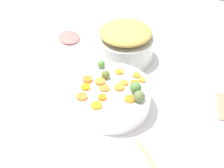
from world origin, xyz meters
name	(u,v)px	position (x,y,z in m)	size (l,w,h in m)	color
tabletop	(110,120)	(0.00, 0.00, 0.01)	(2.40, 2.40, 0.02)	silver
serving_bowl_carrots	(112,97)	(0.03, -0.05, 0.07)	(0.29, 0.29, 0.11)	white
metal_pot	(125,48)	(0.17, -0.35, 0.08)	(0.25, 0.25, 0.11)	#B6BFB6
stuffing_mound	(126,32)	(0.17, -0.35, 0.16)	(0.23, 0.23, 0.06)	tan
carrot_slice_0	(104,88)	(0.04, -0.02, 0.13)	(0.04, 0.04, 0.01)	orange
carrot_slice_1	(130,99)	(-0.06, -0.03, 0.13)	(0.04, 0.04, 0.01)	orange
carrot_slice_2	(86,87)	(0.10, 0.01, 0.13)	(0.03, 0.03, 0.01)	orange
carrot_slice_3	(87,79)	(0.12, -0.02, 0.13)	(0.04, 0.04, 0.01)	orange
carrot_slice_4	(82,97)	(0.08, 0.06, 0.13)	(0.04, 0.04, 0.01)	orange
carrot_slice_5	(135,83)	(-0.03, -0.11, 0.13)	(0.03, 0.03, 0.01)	orange
carrot_slice_6	(119,72)	(0.05, -0.13, 0.13)	(0.03, 0.03, 0.01)	orange
carrot_slice_7	(142,80)	(-0.04, -0.14, 0.13)	(0.03, 0.03, 0.01)	orange
carrot_slice_8	(102,97)	(0.02, 0.02, 0.13)	(0.03, 0.03, 0.01)	orange
carrot_slice_9	(100,82)	(0.08, -0.04, 0.13)	(0.04, 0.04, 0.01)	orange
carrot_slice_10	(125,83)	(0.00, -0.09, 0.13)	(0.03, 0.03, 0.01)	orange
carrot_slice_11	(118,87)	(0.00, -0.06, 0.13)	(0.04, 0.04, 0.01)	orange
carrot_slice_12	(137,75)	(-0.01, -0.15, 0.13)	(0.03, 0.03, 0.01)	orange
carrot_slice_13	(96,105)	(0.01, 0.06, 0.13)	(0.04, 0.04, 0.01)	orange
brussels_sprout_0	(139,96)	(-0.09, -0.04, 0.15)	(0.04, 0.04, 0.04)	#5A6B3B
brussels_sprout_1	(106,75)	(0.08, -0.08, 0.14)	(0.03, 0.03, 0.03)	#586B2B
brussels_sprout_2	(101,64)	(0.13, -0.12, 0.14)	(0.03, 0.03, 0.03)	#4D8139
brussels_sprout_3	(136,88)	(-0.06, -0.07, 0.15)	(0.04, 0.04, 0.04)	#487538
ham_plate	(68,40)	(0.49, -0.31, 0.03)	(0.22, 0.22, 0.01)	white
ham_slice_main	(69,37)	(0.48, -0.31, 0.04)	(0.13, 0.10, 0.02)	#C06760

